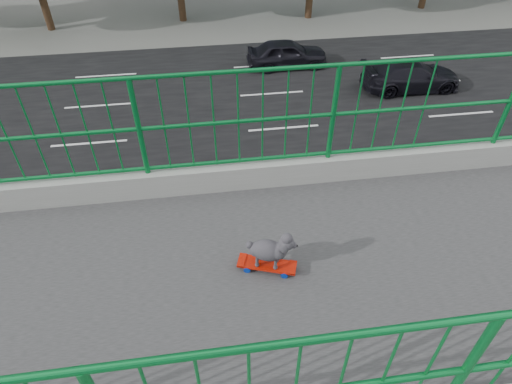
{
  "coord_description": "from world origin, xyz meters",
  "views": [
    {
      "loc": [
        2.43,
        4.64,
        10.27
      ],
      "look_at": [
        -1.24,
        5.16,
        7.01
      ],
      "focal_mm": 30.84,
      "sensor_mm": 36.0,
      "label": 1
    }
  ],
  "objects_px": {
    "car_4": "(287,54)",
    "skateboard": "(267,265)",
    "car_3": "(411,76)",
    "poodle": "(270,249)",
    "car_0": "(506,219)"
  },
  "relations": [
    {
      "from": "poodle",
      "to": "car_0",
      "type": "bearing_deg",
      "value": 143.18
    },
    {
      "from": "skateboard",
      "to": "car_3",
      "type": "relative_size",
      "value": 0.12
    },
    {
      "from": "car_3",
      "to": "car_4",
      "type": "height_order",
      "value": "car_4"
    },
    {
      "from": "skateboard",
      "to": "car_3",
      "type": "xyz_separation_m",
      "value": [
        -15.45,
        9.51,
        -6.37
      ]
    },
    {
      "from": "car_4",
      "to": "skateboard",
      "type": "bearing_deg",
      "value": 167.47
    },
    {
      "from": "skateboard",
      "to": "car_4",
      "type": "relative_size",
      "value": 0.14
    },
    {
      "from": "poodle",
      "to": "car_3",
      "type": "distance_m",
      "value": 19.3
    },
    {
      "from": "car_3",
      "to": "car_0",
      "type": "bearing_deg",
      "value": 174.1
    },
    {
      "from": "skateboard",
      "to": "car_4",
      "type": "xyz_separation_m",
      "value": [
        -18.65,
        4.14,
        -6.36
      ]
    },
    {
      "from": "car_3",
      "to": "car_4",
      "type": "distance_m",
      "value": 6.25
    },
    {
      "from": "car_0",
      "to": "skateboard",
      "type": "bearing_deg",
      "value": -55.53
    },
    {
      "from": "skateboard",
      "to": "poodle",
      "type": "bearing_deg",
      "value": 90.0
    },
    {
      "from": "poodle",
      "to": "car_3",
      "type": "xyz_separation_m",
      "value": [
        -15.46,
        9.49,
        -6.6
      ]
    },
    {
      "from": "poodle",
      "to": "car_4",
      "type": "bearing_deg",
      "value": -173.85
    },
    {
      "from": "car_4",
      "to": "car_3",
      "type": "bearing_deg",
      "value": -120.81
    }
  ]
}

